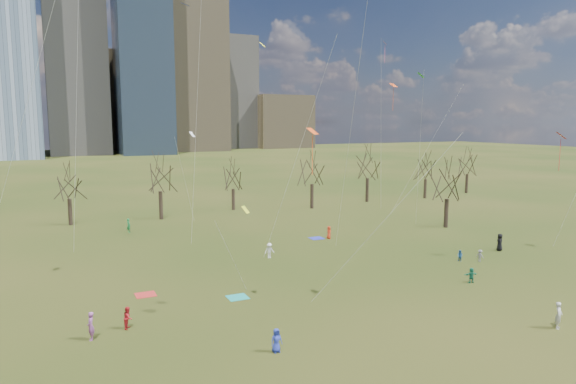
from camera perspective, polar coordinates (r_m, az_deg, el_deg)
name	(u,v)px	position (r m, az deg, el deg)	size (l,w,h in m)	color
ground	(352,297)	(42.14, 7.12, -11.51)	(500.00, 500.00, 0.00)	black
downtown_skyline	(89,64)	(246.18, -21.25, 13.13)	(212.50, 78.00, 118.00)	slate
bare_tree_row	(212,177)	(74.30, -8.39, 1.71)	(113.04, 29.80, 9.50)	black
blanket_teal	(238,297)	(41.93, -5.63, -11.56)	(1.60, 1.50, 0.03)	teal
blanket_navy	(316,238)	(62.00, 3.18, -5.15)	(1.60, 1.50, 0.03)	#262FB2
blanket_crimson	(146,295)	(43.87, -15.55, -10.94)	(1.60, 1.50, 0.03)	#AF2523
person_0	(276,340)	(32.37, -1.29, -16.16)	(0.73, 0.47, 1.49)	#2535A3
person_1	(559,315)	(40.05, 27.86, -12.02)	(0.67, 0.44, 1.85)	silver
person_2	(128,318)	(37.28, -17.34, -13.18)	(0.75, 0.58, 1.54)	#B1191F
person_3	(480,256)	(55.14, 20.55, -6.64)	(0.79, 0.46, 1.23)	slate
person_5	(471,275)	(47.85, 19.70, -8.70)	(1.26, 0.40, 1.36)	#197051
person_6	(500,242)	(60.41, 22.47, -5.18)	(0.92, 0.60, 1.89)	black
person_7	(91,326)	(36.20, -21.07, -13.74)	(0.67, 0.44, 1.84)	#8F478E
person_8	(460,256)	(54.54, 18.57, -6.74)	(0.57, 0.44, 1.17)	#225393
person_9	(269,250)	(53.03, -2.08, -6.51)	(1.02, 0.58, 1.57)	silver
person_12	(329,232)	(61.69, 4.56, -4.51)	(0.75, 0.49, 1.54)	red
person_13	(129,226)	(68.02, -17.30, -3.58)	(0.65, 0.43, 1.79)	#1B7C3C
kites_airborne	(327,131)	(51.61, 4.35, 6.78)	(53.63, 39.82, 27.71)	#F14D14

